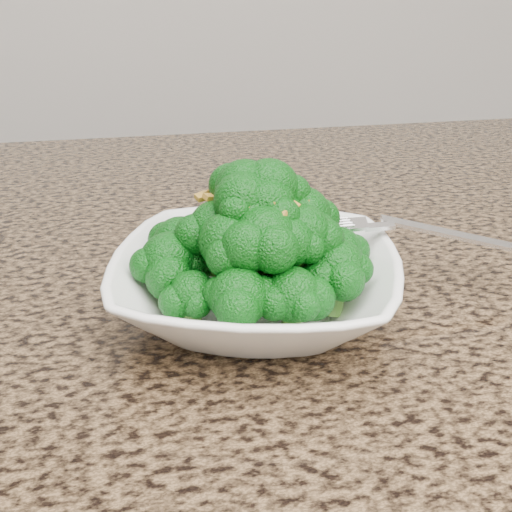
{
  "coord_description": "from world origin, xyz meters",
  "views": [
    {
      "loc": [
        -0.07,
        -0.2,
        1.14
      ],
      "look_at": [
        0.02,
        0.23,
        0.95
      ],
      "focal_mm": 45.0,
      "sensor_mm": 36.0,
      "label": 1
    }
  ],
  "objects": [
    {
      "name": "granite_counter",
      "position": [
        0.0,
        0.3,
        0.89
      ],
      "size": [
        1.64,
        1.04,
        0.03
      ],
      "primitive_type": "cube",
      "color": "brown",
      "rests_on": "cabinet"
    },
    {
      "name": "bowl",
      "position": [
        0.02,
        0.23,
        0.93
      ],
      "size": [
        0.26,
        0.26,
        0.05
      ],
      "primitive_type": "imported",
      "rotation": [
        0.0,
        0.0,
        -0.28
      ],
      "color": "white",
      "rests_on": "granite_counter"
    },
    {
      "name": "broccoli_pile",
      "position": [
        0.02,
        0.23,
        0.99
      ],
      "size": [
        0.19,
        0.19,
        0.08
      ],
      "primitive_type": null,
      "color": "#0A580E",
      "rests_on": "bowl"
    },
    {
      "name": "garlic_topping",
      "position": [
        0.02,
        0.23,
        1.03
      ],
      "size": [
        0.11,
        0.11,
        0.01
      ],
      "primitive_type": null,
      "color": "#C08C2E",
      "rests_on": "broccoli_pile"
    },
    {
      "name": "fork",
      "position": [
        0.13,
        0.24,
        0.96
      ],
      "size": [
        0.19,
        0.07,
        0.01
      ],
      "primitive_type": null,
      "rotation": [
        0.0,
        0.0,
        -0.24
      ],
      "color": "silver",
      "rests_on": "bowl"
    }
  ]
}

